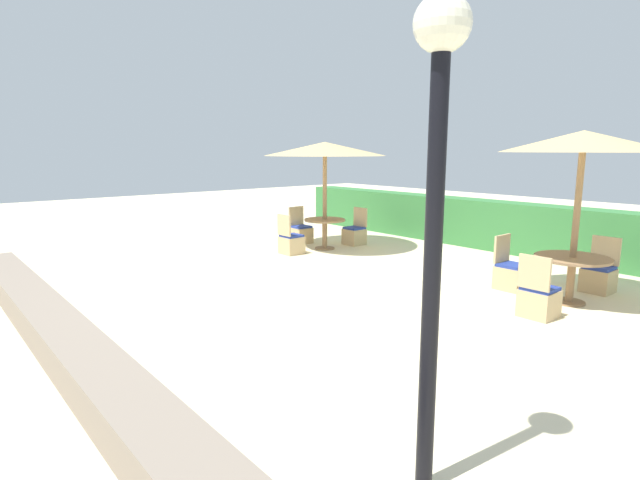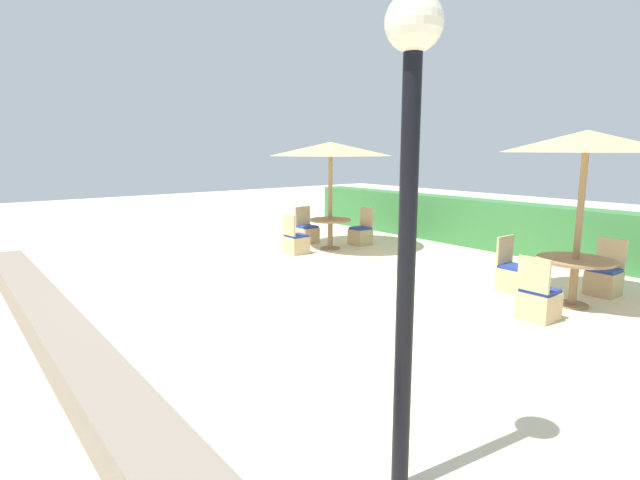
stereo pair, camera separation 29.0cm
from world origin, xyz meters
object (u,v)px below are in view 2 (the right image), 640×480
object	(u,v)px
patio_chair_back_left_west	(307,233)
patio_chair_back_left_north	(361,234)
round_table_back_right	(575,268)
parasol_back_left	(331,149)
patio_chair_back_right_south	(539,302)
parasol_back_right	(587,142)
patio_chair_back_right_west	(513,276)
patio_chair_back_right_north	(604,279)
round_table_back_left	(330,226)
patio_chair_back_left_south	(296,243)
lamp_post	(410,155)

from	to	relation	value
patio_chair_back_left_west	patio_chair_back_left_north	world-z (taller)	same
round_table_back_right	parasol_back_left	xyz separation A→B (m)	(-5.79, -0.11, 1.80)
round_table_back_right	patio_chair_back_right_south	distance (m)	1.08
parasol_back_right	round_table_back_right	world-z (taller)	parasol_back_right
patio_chair_back_right_west	patio_chair_back_right_north	xyz separation A→B (m)	(1.05, 0.99, 0.00)
patio_chair_back_right_west	patio_chair_back_left_north	distance (m)	4.79
round_table_back_right	round_table_back_left	world-z (taller)	round_table_back_right
round_table_back_right	patio_chair_back_left_south	bearing A→B (deg)	-169.41
round_table_back_right	patio_chair_back_left_north	bearing A→B (deg)	171.61
parasol_back_left	patio_chair_back_left_north	bearing A→B (deg)	86.81
patio_chair_back_right_north	patio_chair_back_left_south	world-z (taller)	same
round_table_back_right	patio_chair_back_right_south	bearing A→B (deg)	-89.57
patio_chair_back_left_west	parasol_back_left	bearing A→B (deg)	87.71
parasol_back_right	patio_chair_back_right_west	bearing A→B (deg)	178.31
lamp_post	parasol_back_left	bearing A→B (deg)	144.02
parasol_back_right	patio_chair_back_right_north	xyz separation A→B (m)	(0.03, 1.02, -2.23)
round_table_back_left	patio_chair_back_left_north	size ratio (longest dim) A/B	1.07
parasol_back_left	patio_chair_back_left_south	bearing A→B (deg)	-93.39
round_table_back_left	patio_chair_back_left_west	size ratio (longest dim) A/B	1.07
round_table_back_right	parasol_back_left	distance (m)	6.06
lamp_post	patio_chair_back_left_west	world-z (taller)	lamp_post
lamp_post	round_table_back_left	size ratio (longest dim) A/B	3.35
patio_chair_back_right_west	patio_chair_back_right_north	size ratio (longest dim) A/B	1.00
patio_chair_back_left_south	patio_chair_back_left_west	distance (m)	1.39
patio_chair_back_right_south	patio_chair_back_right_north	xyz separation A→B (m)	(0.02, 2.06, 0.00)
lamp_post	patio_chair_back_right_north	distance (m)	6.73
patio_chair_back_right_west	patio_chair_back_left_south	distance (m)	4.96
parasol_back_left	patio_chair_back_left_west	bearing A→B (deg)	177.71
patio_chair_back_left_north	round_table_back_left	bearing A→B (deg)	86.81
lamp_post	round_table_back_left	xyz separation A→B (m)	(-7.07, 5.13, -1.79)
patio_chair_back_right_south	patio_chair_back_right_west	size ratio (longest dim) A/B	1.00
patio_chair_back_right_south	parasol_back_left	world-z (taller)	parasol_back_left
lamp_post	round_table_back_right	bearing A→B (deg)	103.72
round_table_back_left	patio_chair_back_left_south	distance (m)	1.03
parasol_back_right	patio_chair_back_right_south	size ratio (longest dim) A/B	2.87
patio_chair_back_right_west	parasol_back_left	xyz separation A→B (m)	(-4.77, -0.14, 2.13)
patio_chair_back_right_south	patio_chair_back_left_west	bearing A→B (deg)	171.98
lamp_post	patio_chair_back_left_south	world-z (taller)	lamp_post
patio_chair_back_left_south	patio_chair_back_right_north	bearing A→B (deg)	19.81
parasol_back_left	patio_chair_back_left_west	size ratio (longest dim) A/B	3.09
lamp_post	parasol_back_right	xyz separation A→B (m)	(-1.28, 5.25, 0.14)
parasol_back_left	patio_chair_back_left_north	size ratio (longest dim) A/B	3.09
patio_chair_back_right_south	patio_chair_back_right_west	xyz separation A→B (m)	(-1.03, 1.06, 0.00)
round_table_back_right	patio_chair_back_right_south	size ratio (longest dim) A/B	1.21
parasol_back_right	patio_chair_back_right_north	world-z (taller)	parasol_back_right
parasol_back_left	patio_chair_back_left_west	xyz separation A→B (m)	(-1.00, 0.04, -2.13)
patio_chair_back_right_west	patio_chair_back_left_south	xyz separation A→B (m)	(-4.83, -1.12, 0.00)
patio_chair_back_right_north	round_table_back_left	distance (m)	5.94
patio_chair_back_right_west	round_table_back_right	bearing A→B (deg)	88.31
patio_chair_back_right_west	patio_chair_back_left_west	bearing A→B (deg)	-88.97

